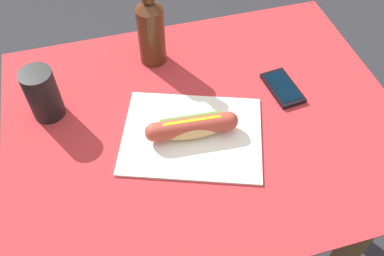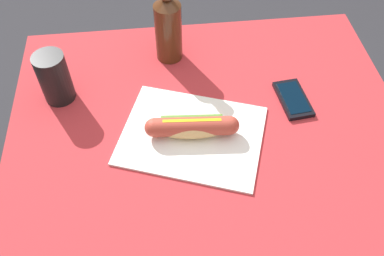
% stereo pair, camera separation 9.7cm
% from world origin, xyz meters
% --- Properties ---
extents(ground_plane, '(6.00, 6.00, 0.00)m').
position_xyz_m(ground_plane, '(0.00, 0.00, 0.00)').
color(ground_plane, '#2D2D33').
rests_on(ground_plane, ground).
extents(dining_table, '(0.97, 0.77, 0.76)m').
position_xyz_m(dining_table, '(0.00, 0.00, 0.60)').
color(dining_table, brown).
rests_on(dining_table, ground).
extents(paper_wrapper, '(0.40, 0.35, 0.01)m').
position_xyz_m(paper_wrapper, '(-0.04, -0.04, 0.77)').
color(paper_wrapper, white).
rests_on(paper_wrapper, dining_table).
extents(hot_dog, '(0.22, 0.07, 0.05)m').
position_xyz_m(hot_dog, '(-0.04, -0.04, 0.80)').
color(hot_dog, '#E5BC75').
rests_on(hot_dog, paper_wrapper).
extents(cell_phone, '(0.08, 0.13, 0.01)m').
position_xyz_m(cell_phone, '(0.23, 0.05, 0.77)').
color(cell_phone, black).
rests_on(cell_phone, dining_table).
extents(soda_bottle, '(0.07, 0.07, 0.23)m').
position_xyz_m(soda_bottle, '(-0.07, 0.25, 0.86)').
color(soda_bottle, '#4C2814').
rests_on(soda_bottle, dining_table).
extents(drinking_cup, '(0.08, 0.08, 0.14)m').
position_xyz_m(drinking_cup, '(-0.37, 0.13, 0.83)').
color(drinking_cup, black).
rests_on(drinking_cup, dining_table).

